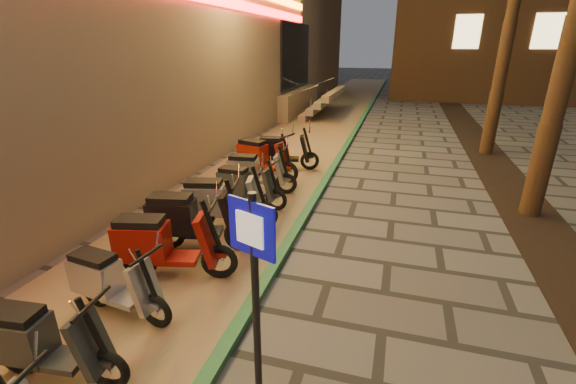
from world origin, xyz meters
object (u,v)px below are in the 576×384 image
(scooter_10, at_px, (244,185))
(scooter_7, at_px, (161,244))
(scooter_6, at_px, (110,282))
(pedestrian_sign, at_px, (254,277))
(scooter_11, at_px, (254,172))
(scooter_9, at_px, (219,201))
(scooter_13, at_px, (281,151))
(scooter_8, at_px, (189,219))
(scooter_12, at_px, (261,157))
(scooter_5, at_px, (39,342))

(scooter_10, bearing_deg, scooter_7, -89.04)
(scooter_10, bearing_deg, scooter_6, -90.90)
(pedestrian_sign, height_order, scooter_11, pedestrian_sign)
(scooter_9, distance_m, scooter_13, 3.90)
(scooter_6, xyz_separation_m, scooter_9, (0.25, 2.71, 0.08))
(scooter_6, relative_size, scooter_10, 0.97)
(scooter_8, height_order, scooter_9, scooter_8)
(pedestrian_sign, distance_m, scooter_12, 7.03)
(scooter_8, distance_m, scooter_12, 4.02)
(scooter_8, bearing_deg, scooter_7, -99.90)
(scooter_12, bearing_deg, scooter_8, -72.52)
(scooter_7, height_order, scooter_9, scooter_7)
(scooter_11, xyz_separation_m, scooter_12, (-0.21, 1.09, 0.04))
(scooter_5, bearing_deg, scooter_11, 82.78)
(pedestrian_sign, relative_size, scooter_10, 1.41)
(scooter_11, bearing_deg, scooter_6, -98.15)
(scooter_7, bearing_deg, scooter_12, 78.57)
(pedestrian_sign, relative_size, scooter_9, 1.25)
(scooter_8, relative_size, scooter_11, 1.11)
(pedestrian_sign, distance_m, scooter_8, 3.47)
(scooter_5, distance_m, scooter_8, 2.92)
(scooter_9, height_order, scooter_13, scooter_9)
(scooter_5, height_order, scooter_11, scooter_11)
(scooter_5, distance_m, scooter_10, 4.97)
(scooter_10, height_order, scooter_12, scooter_12)
(scooter_8, xyz_separation_m, scooter_9, (0.12, 0.92, -0.02))
(scooter_10, bearing_deg, scooter_8, -91.13)
(scooter_6, distance_m, scooter_8, 1.80)
(pedestrian_sign, xyz_separation_m, scooter_6, (-2.31, 0.75, -0.98))
(pedestrian_sign, height_order, scooter_6, pedestrian_sign)
(scooter_11, bearing_deg, scooter_9, -94.03)
(scooter_13, bearing_deg, scooter_9, -102.65)
(scooter_12, bearing_deg, scooter_6, -74.46)
(scooter_9, bearing_deg, pedestrian_sign, -72.64)
(scooter_5, height_order, scooter_12, scooter_12)
(scooter_8, xyz_separation_m, scooter_11, (0.06, 2.93, -0.06))
(scooter_10, distance_m, scooter_12, 2.00)
(scooter_12, bearing_deg, scooter_13, 84.19)
(scooter_6, relative_size, scooter_7, 0.84)
(scooter_8, xyz_separation_m, scooter_13, (0.15, 4.82, -0.04))
(scooter_5, height_order, scooter_9, scooter_9)
(scooter_5, distance_m, scooter_9, 3.84)
(scooter_6, bearing_deg, pedestrian_sign, -10.63)
(scooter_5, bearing_deg, scooter_13, 82.36)
(scooter_6, height_order, scooter_11, scooter_11)
(scooter_7, bearing_deg, scooter_8, 78.75)
(pedestrian_sign, bearing_deg, scooter_7, 162.59)
(scooter_5, bearing_deg, scooter_10, 81.31)
(scooter_6, bearing_deg, scooter_12, 97.54)
(scooter_7, distance_m, scooter_8, 0.88)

